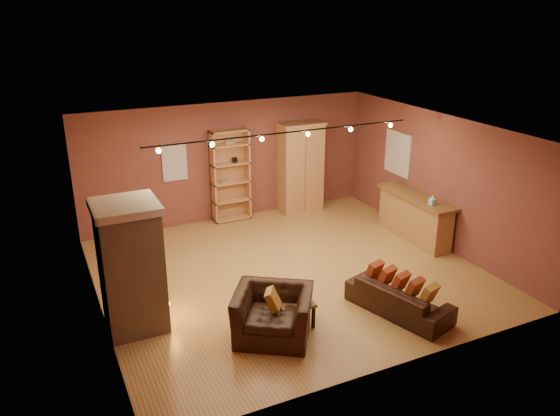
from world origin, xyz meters
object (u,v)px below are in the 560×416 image
armoire (300,167)px  coffee_table (294,304)px  fireplace (132,267)px  loveseat (399,293)px  bookcase (230,174)px  armchair (273,307)px  bar_counter (414,217)px

armoire → coffee_table: bearing=-118.3°
fireplace → coffee_table: (2.31, -1.04, -0.69)m
loveseat → coffee_table: size_ratio=3.24×
bookcase → armchair: 5.10m
armoire → fireplace: bearing=-143.3°
bar_counter → armchair: (-4.37, -2.11, 0.01)m
armchair → coffee_table: armchair is taller
fireplace → bookcase: 4.79m
fireplace → armchair: fireplace is taller
armoire → coffee_table: armoire is taller
bar_counter → loveseat: 3.23m
loveseat → coffee_table: 1.81m
coffee_table → fireplace: bearing=155.8°
coffee_table → armchair: bearing=-159.5°
armoire → coffee_table: 5.29m
armoire → bar_counter: armoire is taller
bookcase → armoire: size_ratio=0.99×
bar_counter → fireplace: bearing=-171.8°
bookcase → loveseat: size_ratio=1.17×
armoire → armchair: bearing=-121.5°
bookcase → coffee_table: size_ratio=3.80×
coffee_table → bar_counter: bearing=26.3°
fireplace → loveseat: (4.06, -1.48, -0.69)m
loveseat → armchair: (-2.20, 0.27, 0.15)m
bookcase → armoire: 1.80m
coffee_table → armoire: bearing=61.7°
fireplace → armchair: bearing=-32.8°
armoire → loveseat: (-0.73, -5.05, -0.75)m
bookcase → armchair: (-1.14, -4.94, -0.60)m
bar_counter → loveseat: size_ratio=1.12×
armchair → bookcase: bearing=110.2°
armchair → bar_counter: bearing=58.9°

